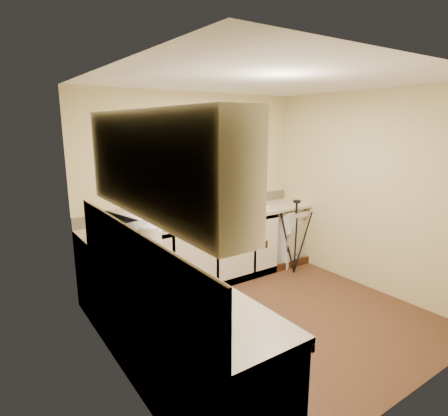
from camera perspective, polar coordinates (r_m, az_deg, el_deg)
floor at (r=4.24m, az=6.75°, el=-16.38°), size 3.20×3.20×0.00m
ceiling at (r=3.73m, az=7.78°, el=18.67°), size 3.20×3.20×0.00m
wall_back at (r=4.99m, az=-4.34°, el=3.12°), size 3.20×0.00×3.20m
wall_front at (r=2.91m, az=27.44°, el=-5.44°), size 3.20×0.00×3.20m
wall_left at (r=3.01m, az=-16.20°, el=-3.90°), size 0.00×3.00×3.00m
wall_right at (r=5.00m, az=21.05°, el=2.30°), size 0.00×3.00×3.00m
base_cabinet_back at (r=4.79m, az=-5.72°, el=-7.19°), size 2.55×0.60×0.86m
base_cabinet_left at (r=3.17m, az=-8.00°, el=-18.30°), size 0.54×2.40×0.86m
worktop_back at (r=4.81m, az=-2.45°, el=-1.42°), size 3.20×0.60×0.04m
worktop_left at (r=2.97m, az=-8.28°, el=-10.83°), size 0.60×2.40×0.04m
upper_cabinet at (r=2.54m, az=-10.26°, el=6.66°), size 0.28×1.90×0.70m
splashback_left at (r=2.77m, az=-13.81°, el=-7.36°), size 0.02×2.40×0.45m
splashback_back at (r=5.03m, az=-4.22°, el=0.24°), size 3.20×0.02×0.14m
window_glass at (r=5.04m, az=-2.34°, el=6.97°), size 1.50×0.02×1.00m
window_blind at (r=4.99m, az=-2.22°, el=11.23°), size 1.50×0.02×0.25m
windowsill at (r=5.07m, az=-1.95°, el=1.12°), size 1.60×0.14×0.03m
sink at (r=4.91m, az=-0.49°, el=-0.72°), size 0.82×0.46×0.03m
faucet at (r=5.03m, az=-1.64°, el=0.86°), size 0.03×0.03×0.24m
washing_machine at (r=5.77m, az=8.68°, el=-3.93°), size 0.72×0.71×0.83m
laptop at (r=4.55m, az=-8.54°, el=-1.22°), size 0.47×0.46×0.27m
kettle at (r=3.51m, az=-11.26°, el=-4.73°), size 0.18×0.18×0.24m
dish_rack at (r=5.23m, az=4.07°, el=0.27°), size 0.45×0.36×0.06m
tripod at (r=5.28m, az=10.80°, el=-4.36°), size 0.61×0.61×1.05m
glass_jug at (r=2.35m, az=-0.13°, el=-14.71°), size 0.11×0.11×0.15m
steel_jar at (r=2.66m, az=-7.26°, el=-11.94°), size 0.08×0.08×0.11m
microwave at (r=3.70m, az=-15.00°, el=-3.40°), size 0.50×0.64×0.31m
plant_a at (r=4.78m, az=-7.16°, el=1.94°), size 0.13×0.10×0.24m
plant_b at (r=4.87m, az=-4.68°, el=2.05°), size 0.15×0.13×0.21m
plant_c at (r=5.05m, az=-1.32°, el=2.75°), size 0.16×0.16×0.26m
plant_d at (r=5.23m, az=1.39°, el=2.75°), size 0.22×0.21×0.20m
soap_bottle_green at (r=5.34m, az=3.25°, el=3.36°), size 0.11×0.12×0.27m
soap_bottle_clear at (r=5.42m, az=4.25°, el=3.12°), size 0.10×0.10×0.21m
cup_back at (r=5.43m, az=6.06°, el=0.84°), size 0.12×0.12×0.09m
cup_left at (r=2.77m, az=-7.63°, el=-11.13°), size 0.12×0.12×0.09m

